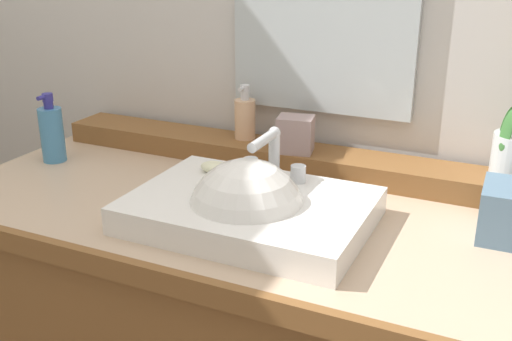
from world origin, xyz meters
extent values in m
cube|color=silver|center=(0.00, 0.43, 1.22)|extent=(3.18, 0.20, 2.43)
cube|color=#C6A88B|center=(0.00, 0.00, 0.85)|extent=(1.39, 0.64, 0.04)
cube|color=brown|center=(0.00, -0.32, 0.85)|extent=(1.39, 0.02, 0.04)
cube|color=brown|center=(0.00, 0.24, 0.89)|extent=(1.31, 0.13, 0.05)
cube|color=white|center=(0.03, -0.09, 0.89)|extent=(0.47, 0.33, 0.06)
sphere|color=white|center=(0.03, -0.10, 0.89)|extent=(0.23, 0.23, 0.23)
cylinder|color=silver|center=(0.03, 0.03, 0.97)|extent=(0.02, 0.02, 0.10)
cylinder|color=silver|center=(0.03, -0.02, 1.02)|extent=(0.02, 0.11, 0.02)
sphere|color=silver|center=(0.03, 0.03, 1.02)|extent=(0.03, 0.03, 0.03)
cylinder|color=silver|center=(-0.03, 0.03, 0.94)|extent=(0.03, 0.03, 0.04)
cylinder|color=silver|center=(0.08, 0.03, 0.94)|extent=(0.03, 0.03, 0.04)
ellipsoid|color=beige|center=(-0.10, 0.01, 0.93)|extent=(0.07, 0.04, 0.02)
ellipsoid|color=#387033|center=(0.46, 0.25, 1.04)|extent=(0.04, 0.04, 0.08)
ellipsoid|color=#387033|center=(0.46, 0.19, 1.04)|extent=(0.04, 0.04, 0.09)
cylinder|color=#E5B389|center=(-0.16, 0.26, 0.97)|extent=(0.05, 0.05, 0.10)
cylinder|color=silver|center=(-0.16, 0.26, 1.03)|extent=(0.02, 0.02, 0.02)
cylinder|color=silver|center=(-0.16, 0.26, 1.05)|extent=(0.02, 0.02, 0.02)
cylinder|color=silver|center=(-0.16, 0.25, 1.05)|extent=(0.01, 0.03, 0.01)
cube|color=gray|center=(0.00, 0.22, 0.96)|extent=(0.09, 0.08, 0.09)
cylinder|color=teal|center=(-0.59, 0.04, 0.93)|extent=(0.06, 0.06, 0.14)
cylinder|color=navy|center=(-0.59, 0.04, 1.01)|extent=(0.02, 0.02, 0.02)
cylinder|color=navy|center=(-0.59, 0.04, 1.03)|extent=(0.03, 0.03, 0.02)
cylinder|color=navy|center=(-0.59, 0.02, 1.03)|extent=(0.01, 0.03, 0.01)
camera|label=1|loc=(0.50, -1.08, 1.39)|focal=42.71mm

